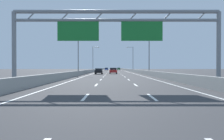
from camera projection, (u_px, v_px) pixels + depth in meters
The scene contains 49 objects.
ground_plane at pixel (114, 71), 100.39m from camera, with size 260.00×260.00×0.00m, color #38383A.
lane_dash_left_1 at pixel (87, 97), 12.90m from camera, with size 0.16×3.00×0.01m, color white.
lane_dash_left_2 at pixel (97, 85), 21.90m from camera, with size 0.16×3.00×0.01m, color white.
lane_dash_left_3 at pixel (102, 80), 30.90m from camera, with size 0.16×3.00×0.01m, color white.
lane_dash_left_4 at pixel (105, 77), 39.90m from camera, with size 0.16×3.00×0.01m, color white.
lane_dash_left_5 at pixel (106, 75), 48.90m from camera, with size 0.16×3.00×0.01m, color white.
lane_dash_left_6 at pixel (107, 74), 57.90m from camera, with size 0.16×3.00×0.01m, color white.
lane_dash_left_7 at pixel (108, 73), 66.90m from camera, with size 0.16×3.00×0.01m, color white.
lane_dash_left_8 at pixel (109, 72), 75.90m from camera, with size 0.16×3.00×0.01m, color white.
lane_dash_left_9 at pixel (109, 72), 84.90m from camera, with size 0.16×3.00×0.01m, color white.
lane_dash_left_10 at pixel (110, 71), 93.90m from camera, with size 0.16×3.00×0.01m, color white.
lane_dash_left_11 at pixel (110, 71), 102.90m from camera, with size 0.16×3.00×0.01m, color white.
lane_dash_left_12 at pixel (110, 71), 111.90m from camera, with size 0.16×3.00×0.01m, color white.
lane_dash_left_13 at pixel (110, 71), 120.90m from camera, with size 0.16×3.00×0.01m, color white.
lane_dash_left_14 at pixel (111, 70), 129.90m from camera, with size 0.16×3.00×0.01m, color white.
lane_dash_left_15 at pixel (111, 70), 138.90m from camera, with size 0.16×3.00×0.01m, color white.
lane_dash_left_16 at pixel (111, 70), 147.89m from camera, with size 0.16×3.00×0.01m, color white.
lane_dash_left_17 at pixel (111, 70), 156.89m from camera, with size 0.16×3.00×0.01m, color white.
lane_dash_right_1 at pixel (153, 97), 12.89m from camera, with size 0.16×3.00×0.01m, color white.
lane_dash_right_2 at pixel (137, 85), 21.89m from camera, with size 0.16×3.00×0.01m, color white.
lane_dash_right_3 at pixel (130, 80), 30.89m from camera, with size 0.16×3.00×0.01m, color white.
lane_dash_right_4 at pixel (126, 77), 39.89m from camera, with size 0.16×3.00×0.01m, color white.
lane_dash_right_5 at pixel (124, 75), 48.88m from camera, with size 0.16×3.00×0.01m, color white.
lane_dash_right_6 at pixel (122, 74), 57.88m from camera, with size 0.16×3.00×0.01m, color white.
lane_dash_right_7 at pixel (121, 73), 66.88m from camera, with size 0.16×3.00×0.01m, color white.
lane_dash_right_8 at pixel (120, 72), 75.88m from camera, with size 0.16×3.00×0.01m, color white.
lane_dash_right_9 at pixel (119, 72), 84.88m from camera, with size 0.16×3.00×0.01m, color white.
lane_dash_right_10 at pixel (119, 71), 93.88m from camera, with size 0.16×3.00×0.01m, color white.
lane_dash_right_11 at pixel (118, 71), 102.88m from camera, with size 0.16×3.00×0.01m, color white.
lane_dash_right_12 at pixel (118, 71), 111.88m from camera, with size 0.16×3.00×0.01m, color white.
lane_dash_right_13 at pixel (117, 71), 120.88m from camera, with size 0.16×3.00×0.01m, color white.
lane_dash_right_14 at pixel (117, 70), 129.88m from camera, with size 0.16×3.00×0.01m, color white.
lane_dash_right_15 at pixel (117, 70), 138.88m from camera, with size 0.16×3.00×0.01m, color white.
lane_dash_right_16 at pixel (117, 70), 147.88m from camera, with size 0.16×3.00×0.01m, color white.
lane_dash_right_17 at pixel (116, 70), 156.88m from camera, with size 0.16×3.00×0.01m, color white.
edge_line_left at pixel (100, 72), 88.42m from camera, with size 0.16×176.00×0.01m, color white.
edge_line_right at pixel (128, 72), 88.36m from camera, with size 0.16×176.00×0.01m, color white.
barrier_left at pixel (99, 70), 110.42m from camera, with size 0.45×220.00×0.95m.
barrier_right at pixel (129, 70), 110.35m from camera, with size 0.45×220.00×0.95m.
sign_gantry at pixel (116, 28), 19.63m from camera, with size 17.22×0.36×6.36m.
streetlamp_left_mid at pixel (80, 50), 51.80m from camera, with size 2.58×0.28×9.50m.
streetlamp_right_mid at pixel (149, 50), 51.73m from camera, with size 2.58×0.28×9.50m.
streetlamp_left_far at pixel (95, 57), 91.62m from camera, with size 2.58×0.28×9.50m.
streetlamp_right_far at pixel (134, 57), 91.55m from camera, with size 2.58×0.28×9.50m.
green_car at pixel (120, 69), 139.93m from camera, with size 1.89×4.68×1.43m.
white_car at pixel (114, 69), 108.39m from camera, with size 1.73×4.70×1.36m.
black_car at pixel (100, 71), 56.64m from camera, with size 1.74×4.23×1.38m.
blue_car at pixel (108, 69), 129.24m from camera, with size 1.76×4.47×1.45m.
red_car at pixel (114, 71), 59.84m from camera, with size 1.86×4.25×1.51m.
Camera 1 is at (-0.36, -0.38, 1.61)m, focal length 38.31 mm.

